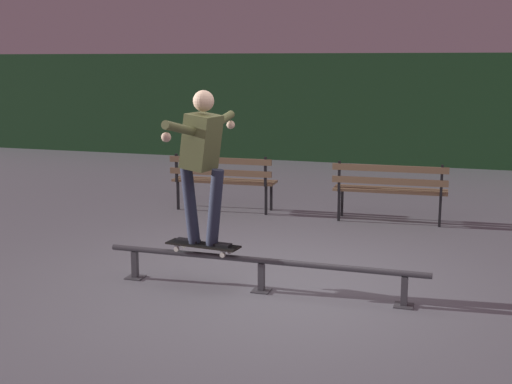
{
  "coord_description": "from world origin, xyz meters",
  "views": [
    {
      "loc": [
        1.95,
        -6.46,
        2.28
      ],
      "look_at": [
        -0.31,
        0.61,
        0.85
      ],
      "focal_mm": 48.13,
      "sensor_mm": 36.0,
      "label": 1
    }
  ],
  "objects_px": {
    "skateboard": "(203,245)",
    "park_bench_left_center": "(390,186)",
    "grind_rail": "(261,266)",
    "skateboarder": "(202,154)",
    "park_bench_leftmost": "(223,177)"
  },
  "relations": [
    {
      "from": "grind_rail",
      "to": "skateboarder",
      "type": "distance_m",
      "value": 1.26
    },
    {
      "from": "skateboard",
      "to": "park_bench_left_center",
      "type": "bearing_deg",
      "value": 66.48
    },
    {
      "from": "skateboard",
      "to": "skateboarder",
      "type": "relative_size",
      "value": 0.51
    },
    {
      "from": "skateboard",
      "to": "skateboarder",
      "type": "distance_m",
      "value": 0.94
    },
    {
      "from": "skateboarder",
      "to": "park_bench_left_center",
      "type": "xyz_separation_m",
      "value": [
        1.47,
        3.39,
        -0.82
      ]
    },
    {
      "from": "skateboarder",
      "to": "park_bench_leftmost",
      "type": "relative_size",
      "value": 0.97
    },
    {
      "from": "skateboard",
      "to": "park_bench_left_center",
      "type": "distance_m",
      "value": 3.7
    },
    {
      "from": "skateboarder",
      "to": "park_bench_left_center",
      "type": "bearing_deg",
      "value": 66.53
    },
    {
      "from": "park_bench_leftmost",
      "to": "park_bench_left_center",
      "type": "bearing_deg",
      "value": 0.0
    },
    {
      "from": "park_bench_leftmost",
      "to": "skateboard",
      "type": "bearing_deg",
      "value": -72.81
    },
    {
      "from": "grind_rail",
      "to": "park_bench_left_center",
      "type": "xyz_separation_m",
      "value": [
        0.85,
        3.39,
        0.27
      ]
    },
    {
      "from": "skateboard",
      "to": "park_bench_leftmost",
      "type": "xyz_separation_m",
      "value": [
        -1.05,
        3.39,
        0.11
      ]
    },
    {
      "from": "park_bench_left_center",
      "to": "skateboard",
      "type": "bearing_deg",
      "value": -113.52
    },
    {
      "from": "skateboarder",
      "to": "skateboard",
      "type": "bearing_deg",
      "value": 173.64
    },
    {
      "from": "skateboarder",
      "to": "park_bench_left_center",
      "type": "height_order",
      "value": "skateboarder"
    }
  ]
}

